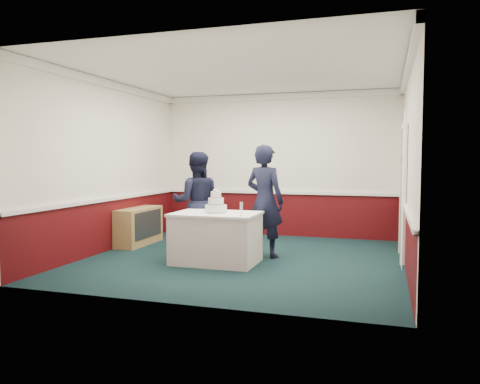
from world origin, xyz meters
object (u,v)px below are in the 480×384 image
(person_woman, at_px, (265,201))
(wedding_cake, at_px, (216,206))
(person_man, at_px, (196,202))
(cake_knife, at_px, (210,214))
(sideboard, at_px, (139,226))
(champagne_flute, at_px, (241,207))
(cake_table, at_px, (216,237))

(person_woman, bearing_deg, wedding_cake, 65.20)
(wedding_cake, relative_size, person_man, 0.21)
(wedding_cake, relative_size, cake_knife, 1.65)
(sideboard, bearing_deg, person_woman, -8.19)
(champagne_flute, bearing_deg, person_woman, 83.46)
(wedding_cake, distance_m, cake_knife, 0.23)
(cake_knife, height_order, person_woman, person_woman)
(wedding_cake, xyz_separation_m, person_man, (-0.63, 0.73, -0.02))
(wedding_cake, bearing_deg, cake_table, -90.00)
(sideboard, relative_size, person_man, 0.69)
(person_man, bearing_deg, cake_table, 110.96)
(sideboard, relative_size, wedding_cake, 3.30)
(cake_table, height_order, champagne_flute, champagne_flute)
(person_woman, bearing_deg, champagne_flute, 100.57)
(sideboard, height_order, cake_knife, cake_knife)
(sideboard, relative_size, cake_table, 0.91)
(cake_table, distance_m, cake_knife, 0.44)
(wedding_cake, relative_size, champagne_flute, 1.78)
(sideboard, distance_m, cake_table, 2.21)
(wedding_cake, relative_size, person_woman, 0.20)
(wedding_cake, height_order, person_man, person_man)
(person_man, bearing_deg, champagne_flute, 118.32)
(cake_knife, xyz_separation_m, person_man, (-0.60, 0.93, 0.08))
(person_man, bearing_deg, person_woman, 157.87)
(champagne_flute, distance_m, person_man, 1.51)
(wedding_cake, bearing_deg, person_man, 131.00)
(person_man, distance_m, person_woman, 1.24)
(cake_table, bearing_deg, person_man, 131.00)
(cake_table, distance_m, person_woman, 1.06)
(person_woman, bearing_deg, person_man, 15.01)
(cake_table, bearing_deg, person_woman, 48.10)
(person_man, bearing_deg, cake_knife, 102.94)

